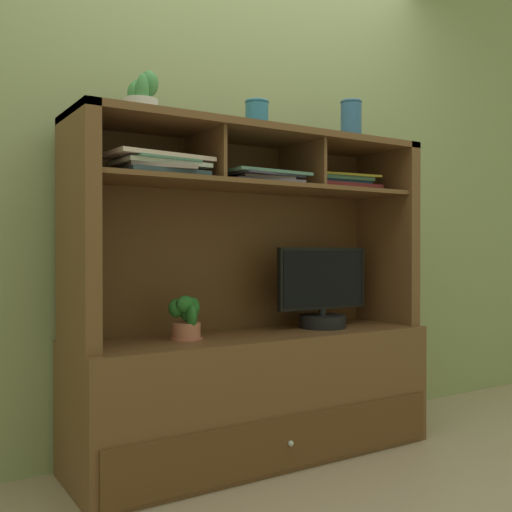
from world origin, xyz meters
TOP-DOWN VIEW (x-y plane):
  - floor_plane at (0.00, 0.00)m, footprint 6.00×6.00m
  - back_wall at (0.00, 0.28)m, footprint 6.00×0.02m
  - media_console at (0.00, 0.01)m, footprint 1.66×0.53m
  - tv_monitor at (0.37, -0.02)m, footprint 0.51×0.22m
  - potted_orchid at (-0.35, -0.01)m, footprint 0.14×0.14m
  - magazine_stack_left at (-0.49, -0.05)m, footprint 0.43×0.28m
  - magazine_stack_centre at (0.52, 0.05)m, footprint 0.42×0.31m
  - magazine_stack_right at (-0.00, -0.05)m, footprint 0.39×0.31m
  - potted_succulent at (-0.53, 0.02)m, footprint 0.17×0.17m
  - ceramic_vase at (0.00, -0.01)m, footprint 0.11×0.11m
  - accent_vase at (0.54, -0.03)m, footprint 0.11×0.11m

SIDE VIEW (x-z plane):
  - floor_plane at x=0.00m, z-range -0.02..0.00m
  - media_console at x=0.00m, z-range -0.30..1.17m
  - potted_orchid at x=-0.35m, z-range 0.55..0.73m
  - tv_monitor at x=0.37m, z-range 0.52..0.91m
  - magazine_stack_right at x=0.00m, z-range 1.23..1.28m
  - magazine_stack_centre at x=0.52m, z-range 1.22..1.30m
  - magazine_stack_left at x=-0.49m, z-range 1.23..1.31m
  - back_wall at x=0.00m, z-range 0.00..2.80m
  - ceramic_vase at x=0.00m, z-range 1.46..1.60m
  - potted_succulent at x=-0.53m, z-range 1.44..1.64m
  - accent_vase at x=0.54m, z-range 1.46..1.67m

